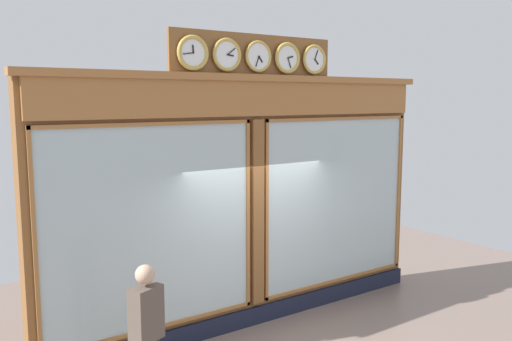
# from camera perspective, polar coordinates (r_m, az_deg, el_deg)

# --- Properties ---
(shop_facade) EXTENTS (6.81, 0.42, 4.44)m
(shop_facade) POSITION_cam_1_polar(r_m,az_deg,el_deg) (8.22, -0.50, -3.06)
(shop_facade) COLOR brown
(shop_facade) RESTS_ON ground_plane
(pedestrian) EXTENTS (0.41, 0.33, 1.69)m
(pedestrian) POSITION_cam_1_polar(r_m,az_deg,el_deg) (6.34, -11.64, -16.43)
(pedestrian) COLOR #312A24
(pedestrian) RESTS_ON ground_plane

